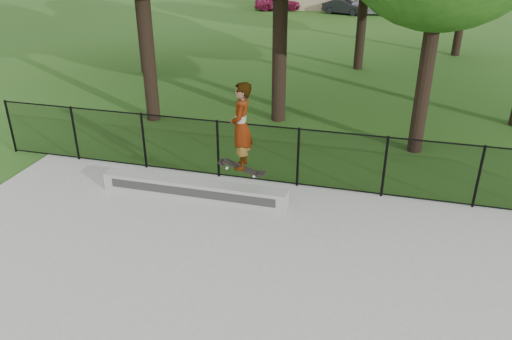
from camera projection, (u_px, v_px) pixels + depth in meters
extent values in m
cube|color=#AAAAA5|center=(194.00, 189.00, 11.50)|extent=(4.40, 0.40, 0.42)
imported|color=maroon|center=(277.00, 2.00, 38.66)|extent=(3.79, 2.40, 1.21)
imported|color=black|center=(344.00, 7.00, 36.90)|extent=(3.10, 1.93, 1.06)
imported|color=#9190A3|center=(377.00, 6.00, 36.78)|extent=(4.18, 2.51, 1.23)
cube|color=black|center=(242.00, 168.00, 10.65)|extent=(0.81, 0.23, 0.28)
imported|color=#A6B4DB|center=(241.00, 126.00, 10.24)|extent=(0.53, 0.73, 1.85)
cylinder|color=black|center=(11.00, 126.00, 13.65)|extent=(0.06, 0.06, 1.50)
cylinder|color=black|center=(75.00, 133.00, 13.19)|extent=(0.06, 0.06, 1.50)
cylinder|color=black|center=(144.00, 141.00, 12.72)|extent=(0.06, 0.06, 1.50)
cylinder|color=black|center=(218.00, 149.00, 12.26)|extent=(0.06, 0.06, 1.50)
cylinder|color=black|center=(298.00, 157.00, 11.79)|extent=(0.06, 0.06, 1.50)
cylinder|color=black|center=(385.00, 167.00, 11.33)|extent=(0.06, 0.06, 1.50)
cylinder|color=black|center=(479.00, 177.00, 10.86)|extent=(0.06, 0.06, 1.50)
cylinder|color=black|center=(299.00, 129.00, 11.48)|extent=(16.00, 0.04, 0.04)
cylinder|color=black|center=(297.00, 184.00, 12.10)|extent=(16.00, 0.04, 0.04)
cube|color=black|center=(298.00, 157.00, 11.79)|extent=(16.00, 0.01, 1.50)
cylinder|color=black|center=(147.00, 39.00, 15.41)|extent=(0.44, 0.44, 5.27)
cylinder|color=black|center=(280.00, 38.00, 15.34)|extent=(0.44, 0.44, 5.31)
cylinder|color=black|center=(426.00, 72.00, 13.20)|extent=(0.44, 0.44, 4.56)
cylinder|color=black|center=(140.00, 10.00, 20.90)|extent=(0.44, 0.44, 5.26)
cylinder|color=black|center=(363.00, 10.00, 21.45)|extent=(0.44, 0.44, 5.12)
cylinder|color=black|center=(462.00, 11.00, 24.07)|extent=(0.44, 0.44, 4.24)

